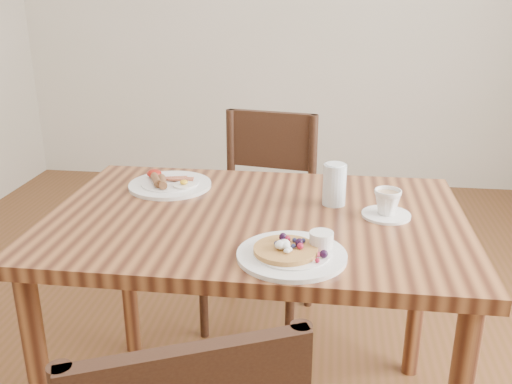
# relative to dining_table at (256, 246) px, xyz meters

# --- Properties ---
(dining_table) EXTENTS (1.20, 0.80, 0.75)m
(dining_table) POSITION_rel_dining_table_xyz_m (0.00, 0.00, 0.00)
(dining_table) COLOR brown
(dining_table) RESTS_ON ground
(chair_far) EXTENTS (0.48, 0.48, 0.88)m
(chair_far) POSITION_rel_dining_table_xyz_m (-0.06, 0.67, -0.16)
(chair_far) COLOR #352113
(chair_far) RESTS_ON ground
(pancake_plate) EXTENTS (0.27, 0.27, 0.06)m
(pancake_plate) POSITION_rel_dining_table_xyz_m (0.13, -0.26, 0.11)
(pancake_plate) COLOR white
(pancake_plate) RESTS_ON dining_table
(breakfast_plate) EXTENTS (0.27, 0.27, 0.04)m
(breakfast_plate) POSITION_rel_dining_table_xyz_m (-0.32, 0.20, 0.11)
(breakfast_plate) COLOR white
(breakfast_plate) RESTS_ON dining_table
(teacup_saucer) EXTENTS (0.14, 0.14, 0.08)m
(teacup_saucer) POSITION_rel_dining_table_xyz_m (0.37, 0.04, 0.13)
(teacup_saucer) COLOR white
(teacup_saucer) RESTS_ON dining_table
(water_glass) EXTENTS (0.07, 0.07, 0.13)m
(water_glass) POSITION_rel_dining_table_xyz_m (0.22, 0.12, 0.16)
(water_glass) COLOR silver
(water_glass) RESTS_ON dining_table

